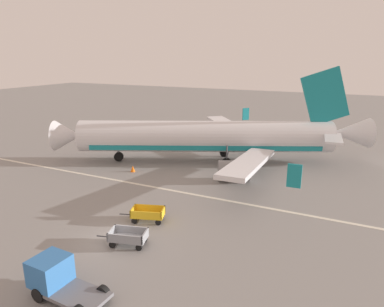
{
  "coord_description": "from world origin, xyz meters",
  "views": [
    {
      "loc": [
        14.27,
        -17.43,
        12.49
      ],
      "look_at": [
        -0.57,
        13.51,
        2.8
      ],
      "focal_mm": 32.62,
      "sensor_mm": 36.0,
      "label": 1
    }
  ],
  "objects_px": {
    "airplane": "(213,137)",
    "baggage_cart_nearest": "(128,237)",
    "service_truck_beside_carts": "(57,277)",
    "traffic_cone_near_plane": "(133,169)",
    "baggage_cart_second_in_row": "(148,214)"
  },
  "relations": [
    {
      "from": "traffic_cone_near_plane",
      "to": "service_truck_beside_carts",
      "type": "bearing_deg",
      "value": -66.06
    },
    {
      "from": "baggage_cart_nearest",
      "to": "service_truck_beside_carts",
      "type": "xyz_separation_m",
      "value": [
        -0.33,
        -5.9,
        0.5
      ]
    },
    {
      "from": "baggage_cart_second_in_row",
      "to": "traffic_cone_near_plane",
      "type": "height_order",
      "value": "baggage_cart_second_in_row"
    },
    {
      "from": "airplane",
      "to": "baggage_cart_nearest",
      "type": "relative_size",
      "value": 9.84
    },
    {
      "from": "baggage_cart_second_in_row",
      "to": "service_truck_beside_carts",
      "type": "height_order",
      "value": "service_truck_beside_carts"
    },
    {
      "from": "airplane",
      "to": "baggage_cart_nearest",
      "type": "distance_m",
      "value": 20.72
    },
    {
      "from": "airplane",
      "to": "traffic_cone_near_plane",
      "type": "bearing_deg",
      "value": -131.64
    },
    {
      "from": "baggage_cart_nearest",
      "to": "traffic_cone_near_plane",
      "type": "relative_size",
      "value": 5.18
    },
    {
      "from": "service_truck_beside_carts",
      "to": "traffic_cone_near_plane",
      "type": "xyz_separation_m",
      "value": [
        -8.41,
        18.94,
        -0.75
      ]
    },
    {
      "from": "baggage_cart_second_in_row",
      "to": "traffic_cone_near_plane",
      "type": "distance_m",
      "value": 12.38
    },
    {
      "from": "service_truck_beside_carts",
      "to": "airplane",
      "type": "bearing_deg",
      "value": 93.94
    },
    {
      "from": "baggage_cart_nearest",
      "to": "airplane",
      "type": "bearing_deg",
      "value": 95.97
    },
    {
      "from": "baggage_cart_second_in_row",
      "to": "service_truck_beside_carts",
      "type": "relative_size",
      "value": 0.81
    },
    {
      "from": "baggage_cart_nearest",
      "to": "service_truck_beside_carts",
      "type": "height_order",
      "value": "service_truck_beside_carts"
    },
    {
      "from": "traffic_cone_near_plane",
      "to": "baggage_cart_nearest",
      "type": "bearing_deg",
      "value": -56.18
    }
  ]
}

